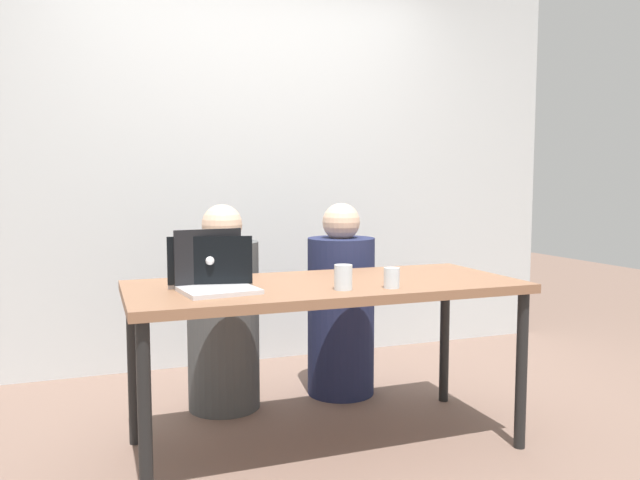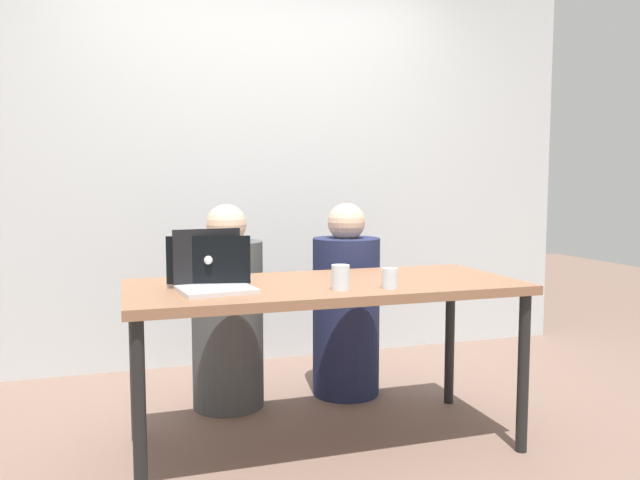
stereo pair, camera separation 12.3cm
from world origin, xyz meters
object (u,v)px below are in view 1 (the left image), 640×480
Objects in this scene: laptop_back_left at (211,275)px; person_on_right at (341,310)px; person_on_left at (223,318)px; water_glass_right at (392,279)px; laptop_front_left at (215,278)px; water_glass_center at (342,279)px.

person_on_right is at bearing -134.25° from laptop_back_left.
laptop_back_left is (-0.16, -0.55, 0.32)m from person_on_left.
person_on_left is 1.06m from water_glass_right.
laptop_back_left is 4.52× the size of water_glass_right.
laptop_back_left is at bearing 46.07° from person_on_right.
water_glass_right is at bearing -22.95° from laptop_front_left.
laptop_back_left is (0.01, 0.13, -0.01)m from laptop_front_left.
laptop_back_left is at bearing 78.95° from laptop_front_left.
person_on_left is 12.54× the size of water_glass_right.
person_on_right reaches higher than laptop_front_left.
person_on_left is 0.66m from person_on_right.
water_glass_center is at bearing -25.54° from laptop_front_left.
person_on_left is 1.00× the size of person_on_right.
laptop_front_left is at bearing 84.71° from person_on_left.
person_on_right is 0.93m from water_glass_right.
person_on_left is 0.65m from laptop_back_left.
person_on_left is 10.37× the size of water_glass_center.
laptop_back_left is at bearing 82.30° from person_on_left.
water_glass_right is at bearing 167.38° from laptop_back_left.
water_glass_center is at bearing 171.42° from water_glass_right.
person_on_right reaches higher than laptop_back_left.
laptop_front_left is 0.73m from water_glass_right.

